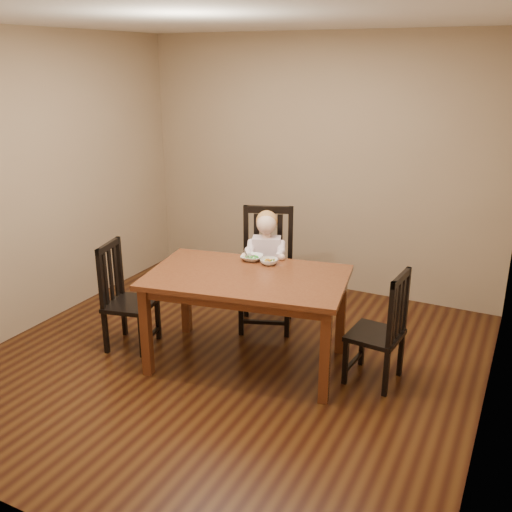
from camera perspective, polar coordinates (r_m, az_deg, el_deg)
The scene contains 9 objects.
room at distance 4.41m, azimuth -3.05°, elevation 4.93°, with size 4.01×4.01×2.71m.
dining_table at distance 4.60m, azimuth -0.90°, elevation -2.97°, with size 1.73×1.22×0.79m.
chair_child at distance 5.36m, azimuth 1.07°, elevation -1.50°, with size 0.62×0.61×1.13m.
chair_left at distance 5.11m, azimuth -12.95°, elevation -4.11°, with size 0.47×0.49×0.95m.
chair_right at distance 4.54m, azimuth 12.44°, elevation -7.26°, with size 0.42×0.43×0.93m.
toddler at distance 5.25m, azimuth 1.03°, elevation -0.19°, with size 0.34×0.43×0.59m, color silver, non-canonical shape.
bowl_peas at distance 4.89m, azimuth -0.42°, elevation -0.17°, with size 0.18×0.18×0.05m, color white.
bowl_veg at distance 4.79m, azimuth 1.30°, elevation -0.56°, with size 0.15×0.15×0.05m, color white.
fork at distance 4.88m, azimuth -0.94°, elevation 0.04°, with size 0.11×0.10×0.05m.
Camera 1 is at (2.12, -3.71, 2.43)m, focal length 40.00 mm.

